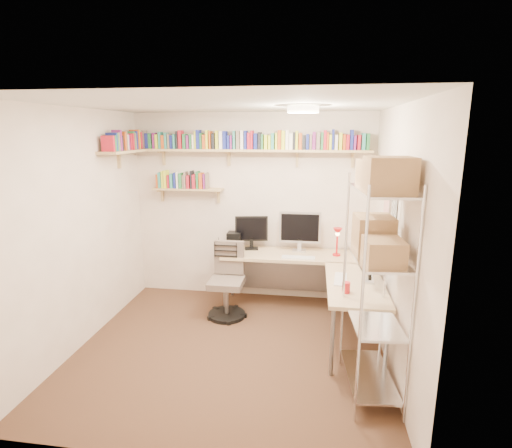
{
  "coord_description": "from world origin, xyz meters",
  "views": [
    {
      "loc": [
        0.82,
        -3.75,
        2.26
      ],
      "look_at": [
        0.2,
        0.55,
        1.25
      ],
      "focal_mm": 28.0,
      "sensor_mm": 36.0,
      "label": 1
    }
  ],
  "objects": [
    {
      "name": "room_shell",
      "position": [
        0.0,
        0.0,
        1.55
      ],
      "size": [
        3.24,
        3.04,
        2.52
      ],
      "color": "beige",
      "rests_on": "ground"
    },
    {
      "name": "corner_desk",
      "position": [
        0.67,
        0.94,
        0.71
      ],
      "size": [
        1.96,
        1.84,
        1.25
      ],
      "color": "beige",
      "rests_on": "ground"
    },
    {
      "name": "wall_shelves",
      "position": [
        -0.39,
        1.3,
        2.03
      ],
      "size": [
        3.12,
        1.09,
        0.8
      ],
      "color": "tan",
      "rests_on": "ground"
    },
    {
      "name": "wire_rack",
      "position": [
        1.36,
        -0.49,
        1.5
      ],
      "size": [
        0.47,
        0.85,
        2.08
      ],
      "rotation": [
        0.0,
        0.0,
        0.09
      ],
      "color": "silver",
      "rests_on": "ground"
    },
    {
      "name": "office_chair",
      "position": [
        -0.2,
        0.8,
        0.39
      ],
      "size": [
        0.49,
        0.5,
        0.93
      ],
      "rotation": [
        0.0,
        0.0,
        -0.0
      ],
      "color": "black",
      "rests_on": "ground"
    },
    {
      "name": "ground",
      "position": [
        0.0,
        0.0,
        0.0
      ],
      "size": [
        3.2,
        3.2,
        0.0
      ],
      "primitive_type": "plane",
      "color": "#452C1D",
      "rests_on": "ground"
    }
  ]
}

